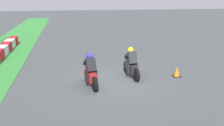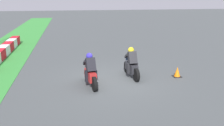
% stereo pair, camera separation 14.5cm
% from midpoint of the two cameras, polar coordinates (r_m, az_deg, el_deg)
% --- Properties ---
extents(ground_plane, '(120.00, 120.00, 0.00)m').
position_cam_midpoint_polar(ground_plane, '(11.73, -0.13, -4.15)').
color(ground_plane, '#454A4B').
extents(rider_lane_a, '(2.04, 0.55, 1.51)m').
position_cam_midpoint_polar(rider_lane_a, '(12.11, 4.25, -0.47)').
color(rider_lane_a, black).
rests_on(rider_lane_a, ground_plane).
extents(rider_lane_b, '(2.04, 0.59, 1.51)m').
position_cam_midpoint_polar(rider_lane_b, '(10.92, -5.46, -2.29)').
color(rider_lane_b, black).
rests_on(rider_lane_b, ground_plane).
extents(traffic_cone, '(0.40, 0.40, 0.51)m').
position_cam_midpoint_polar(traffic_cone, '(12.65, 14.74, -2.08)').
color(traffic_cone, black).
rests_on(traffic_cone, ground_plane).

